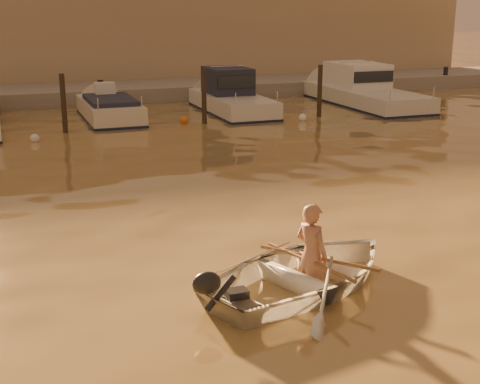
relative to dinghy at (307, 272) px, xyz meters
name	(u,v)px	position (x,y,z in m)	size (l,w,h in m)	color
ground_plane	(173,283)	(-1.91, 0.87, -0.26)	(160.00, 160.00, 0.00)	olive
dinghy	(307,272)	(0.00, 0.00, 0.00)	(2.60, 3.64, 0.75)	silver
person	(311,254)	(0.09, 0.04, 0.26)	(0.60, 0.39, 1.64)	#A46D52
outboard_motor	(235,299)	(-1.38, -0.58, 0.02)	(0.90, 0.40, 0.70)	black
oar_port	(318,258)	(0.23, 0.10, 0.16)	(0.06, 0.06, 2.10)	brown
oar_starboard	(309,261)	(0.05, 0.02, 0.16)	(0.06, 0.06, 2.10)	brown
moored_boat_3	(110,113)	(-0.21, 16.87, -0.03)	(1.91, 5.57, 0.95)	beige
moored_boat_4	(232,97)	(4.76, 16.87, 0.37)	(2.06, 6.41, 1.75)	silver
moored_boat_5	(365,90)	(10.90, 16.87, 0.37)	(2.47, 8.22, 1.75)	beige
piling_2	(64,106)	(-2.11, 14.67, 0.64)	(0.18, 0.18, 2.20)	#2D2319
piling_3	(204,99)	(2.89, 14.67, 0.64)	(0.18, 0.18, 2.20)	#2D2319
piling_4	(320,94)	(7.59, 14.67, 0.64)	(0.18, 0.18, 2.20)	#2D2319
fender_c	(35,139)	(-3.21, 13.36, -0.16)	(0.30, 0.30, 0.30)	silver
fender_d	(184,120)	(2.22, 15.04, -0.16)	(0.30, 0.30, 0.30)	#CD5E18
fender_e	(303,118)	(6.60, 14.08, -0.16)	(0.30, 0.30, 0.30)	white
quay	(51,99)	(-1.91, 22.37, -0.11)	(52.00, 4.00, 1.00)	gray
waterfront_building	(38,41)	(-1.91, 27.87, 2.14)	(46.00, 7.00, 4.80)	#9E8466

